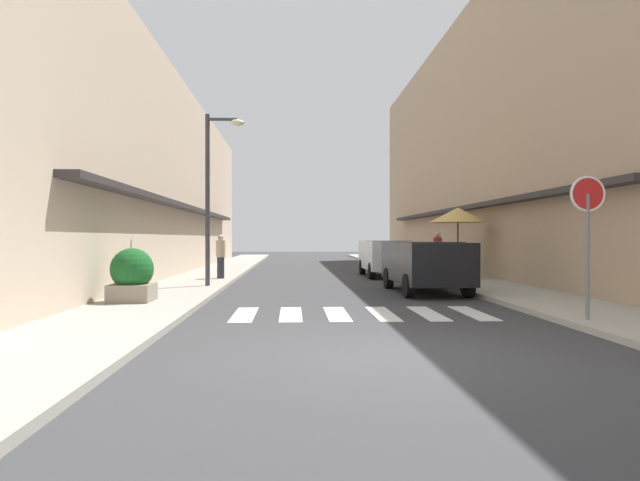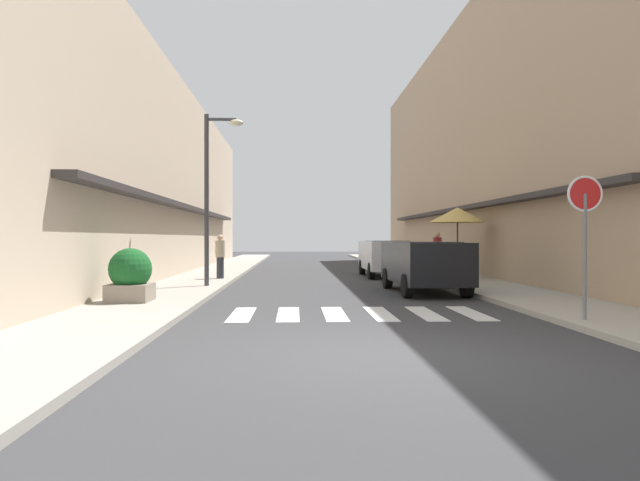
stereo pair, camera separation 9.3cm
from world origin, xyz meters
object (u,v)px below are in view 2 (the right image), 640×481
Objects in this scene: planter_midblock at (449,266)px; pedestrian_walking_near at (220,256)px; parked_car_near at (424,261)px; parked_car_mid at (386,254)px; round_street_sign at (585,209)px; street_lamp at (213,181)px; pedestrian_walking_far at (437,252)px; cafe_umbrella at (457,215)px; planter_corner at (130,276)px.

planter_midblock is 8.32m from pedestrian_walking_near.
parked_car_near is 6.57m from parked_car_mid.
round_street_sign is 2.75× the size of planter_midblock.
street_lamp is 9.82m from pedestrian_walking_far.
parked_car_mid is 12.74m from round_street_sign.
parked_car_near is 0.79× the size of street_lamp.
planter_midblock is (1.91, -2.44, -0.37)m from parked_car_mid.
cafe_umbrella reaches higher than pedestrian_walking_far.
planter_corner is 13.06m from pedestrian_walking_far.
street_lamp is 9.03m from planter_midblock.
round_street_sign reaches higher than pedestrian_walking_far.
parked_car_near reaches higher than planter_midblock.
parked_car_near and parked_car_mid have the same top height.
round_street_sign is at bearing -92.56° from planter_midblock.
parked_car_near is at bearing 103.53° from round_street_sign.
pedestrian_walking_near is at bearing 25.76° from pedestrian_walking_far.
street_lamp reaches higher than planter_corner.
cafe_umbrella is 2.39m from pedestrian_walking_far.
pedestrian_walking_near reaches higher than parked_car_near.
pedestrian_walking_near is (-8.30, 0.20, 0.40)m from planter_midblock.
parked_car_near is 6.50m from pedestrian_walking_far.
street_lamp is 8.99m from cafe_umbrella.
parked_car_mid is at bearing 2.31° from pedestrian_walking_far.
pedestrian_walking_near is (-8.64, 0.09, -1.46)m from cafe_umbrella.
street_lamp reaches higher than pedestrian_walking_far.
parked_car_near is at bearing -114.78° from planter_midblock.
pedestrian_walking_near is at bearing 81.29° from planter_corner.
parked_car_mid is 1.65× the size of cafe_umbrella.
pedestrian_walking_near is at bearing 179.37° from cafe_umbrella.
pedestrian_walking_far is at bearing 30.58° from pedestrian_walking_near.
round_street_sign is 1.00× the size of cafe_umbrella.
pedestrian_walking_far is (0.56, 12.21, -1.07)m from round_street_sign.
parked_car_mid is 2.05m from pedestrian_walking_far.
parked_car_mid is at bearing 51.31° from planter_corner.
round_street_sign is 10.29m from planter_midblock.
pedestrian_walking_far reaches higher than planter_corner.
planter_corner is 1.31× the size of planter_midblock.
pedestrian_walking_far is at bearing 71.95° from parked_car_near.
parked_car_mid is 1.66× the size of round_street_sign.
cafe_umbrella is (2.25, 4.24, 1.48)m from parked_car_near.
planter_midblock is (8.12, 2.81, -2.78)m from street_lamp.
round_street_sign reaches higher than planter_midblock.
planter_midblock is at bearing 65.22° from parked_car_near.
parked_car_mid is at bearing 90.00° from parked_car_near.
planter_midblock is at bearing -162.19° from cafe_umbrella.
parked_car_near is 2.64× the size of pedestrian_walking_near.
pedestrian_walking_near is (-6.40, -2.24, 0.02)m from parked_car_mid.
planter_midblock is (1.91, 4.13, -0.37)m from parked_car_near.
round_street_sign reaches higher than planter_corner.
parked_car_near is 7.73m from pedestrian_walking_near.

